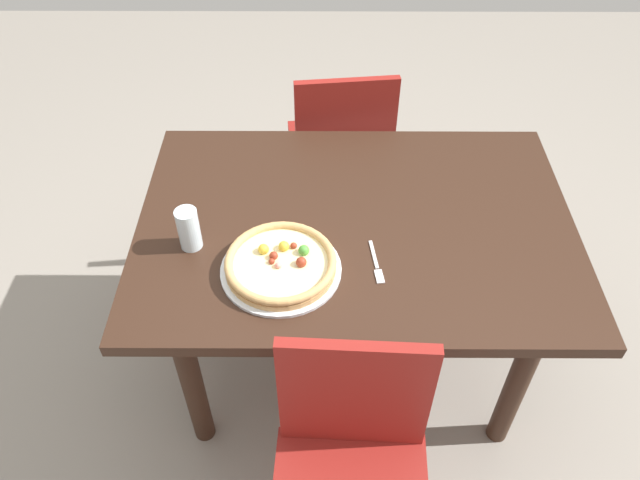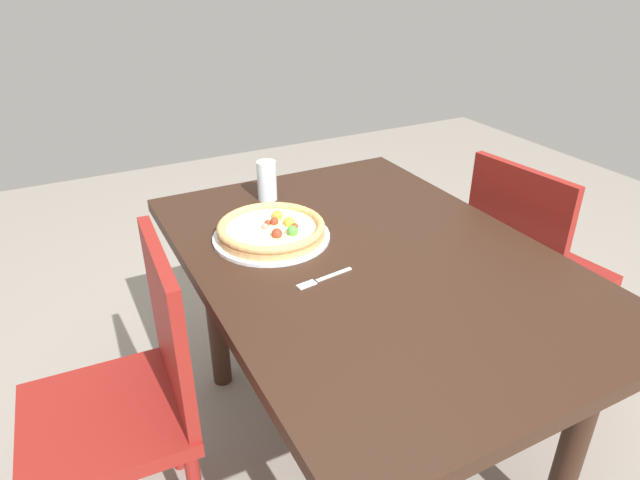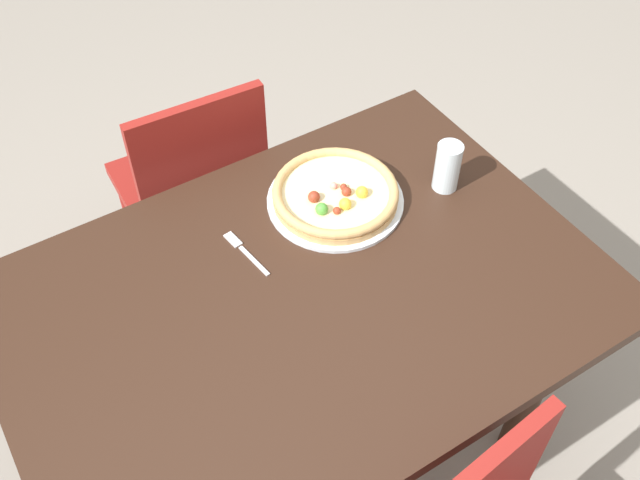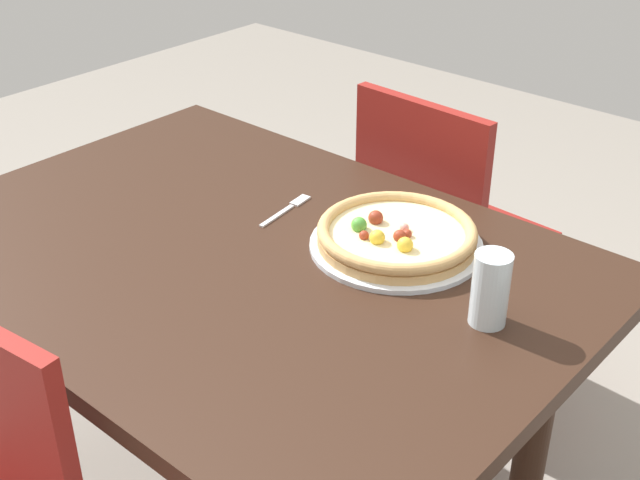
{
  "view_description": "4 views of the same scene",
  "coord_description": "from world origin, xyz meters",
  "px_view_note": "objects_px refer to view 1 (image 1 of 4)",
  "views": [
    {
      "loc": [
        0.1,
        1.36,
        2.02
      ],
      "look_at": [
        0.11,
        0.1,
        0.75
      ],
      "focal_mm": 34.56,
      "sensor_mm": 36.0,
      "label": 1
    },
    {
      "loc": [
        -1.11,
        0.74,
        1.48
      ],
      "look_at": [
        0.11,
        0.1,
        0.75
      ],
      "focal_mm": 30.97,
      "sensor_mm": 36.0,
      "label": 2
    },
    {
      "loc": [
        -0.5,
        -0.87,
        2.04
      ],
      "look_at": [
        0.11,
        0.1,
        0.75
      ],
      "focal_mm": 41.59,
      "sensor_mm": 36.0,
      "label": 3
    },
    {
      "loc": [
        1.04,
        -0.97,
        1.57
      ],
      "look_at": [
        0.11,
        0.1,
        0.75
      ],
      "focal_mm": 47.4,
      "sensor_mm": 36.0,
      "label": 4
    }
  ],
  "objects_px": {
    "chair_near": "(340,150)",
    "pizza": "(281,263)",
    "dining_table": "(355,244)",
    "drinking_glass": "(189,229)",
    "chair_far": "(351,474)",
    "fork": "(377,265)",
    "plate": "(281,269)"
  },
  "relations": [
    {
      "from": "chair_near",
      "to": "pizza",
      "type": "xyz_separation_m",
      "value": [
        0.19,
        0.88,
        0.28
      ]
    },
    {
      "from": "dining_table",
      "to": "drinking_glass",
      "type": "bearing_deg",
      "value": 12.25
    },
    {
      "from": "chair_far",
      "to": "fork",
      "type": "height_order",
      "value": "chair_far"
    },
    {
      "from": "chair_near",
      "to": "pizza",
      "type": "bearing_deg",
      "value": -108.41
    },
    {
      "from": "chair_near",
      "to": "plate",
      "type": "bearing_deg",
      "value": -108.43
    },
    {
      "from": "plate",
      "to": "fork",
      "type": "xyz_separation_m",
      "value": [
        -0.27,
        -0.02,
        -0.0
      ]
    },
    {
      "from": "chair_near",
      "to": "drinking_glass",
      "type": "relative_size",
      "value": 6.63
    },
    {
      "from": "fork",
      "to": "chair_near",
      "type": "bearing_deg",
      "value": 177.92
    },
    {
      "from": "chair_far",
      "to": "plate",
      "type": "xyz_separation_m",
      "value": [
        0.19,
        -0.48,
        0.25
      ]
    },
    {
      "from": "plate",
      "to": "drinking_glass",
      "type": "xyz_separation_m",
      "value": [
        0.27,
        -0.1,
        0.06
      ]
    },
    {
      "from": "dining_table",
      "to": "chair_near",
      "type": "height_order",
      "value": "chair_near"
    },
    {
      "from": "fork",
      "to": "drinking_glass",
      "type": "height_order",
      "value": "drinking_glass"
    },
    {
      "from": "chair_near",
      "to": "chair_far",
      "type": "bearing_deg",
      "value": -96.29
    },
    {
      "from": "plate",
      "to": "fork",
      "type": "bearing_deg",
      "value": -175.8
    },
    {
      "from": "dining_table",
      "to": "pizza",
      "type": "height_order",
      "value": "pizza"
    },
    {
      "from": "plate",
      "to": "drinking_glass",
      "type": "distance_m",
      "value": 0.29
    },
    {
      "from": "dining_table",
      "to": "chair_near",
      "type": "bearing_deg",
      "value": -87.6
    },
    {
      "from": "plate",
      "to": "chair_near",
      "type": "bearing_deg",
      "value": -102.09
    },
    {
      "from": "pizza",
      "to": "fork",
      "type": "distance_m",
      "value": 0.27
    },
    {
      "from": "drinking_glass",
      "to": "fork",
      "type": "bearing_deg",
      "value": 171.55
    },
    {
      "from": "chair_far",
      "to": "drinking_glass",
      "type": "height_order",
      "value": "chair_far"
    },
    {
      "from": "dining_table",
      "to": "plate",
      "type": "distance_m",
      "value": 0.32
    },
    {
      "from": "dining_table",
      "to": "chair_near",
      "type": "distance_m",
      "value": 0.7
    },
    {
      "from": "dining_table",
      "to": "pizza",
      "type": "distance_m",
      "value": 0.33
    },
    {
      "from": "plate",
      "to": "fork",
      "type": "distance_m",
      "value": 0.27
    },
    {
      "from": "chair_far",
      "to": "drinking_glass",
      "type": "bearing_deg",
      "value": -48.8
    },
    {
      "from": "chair_near",
      "to": "chair_far",
      "type": "relative_size",
      "value": 1.0
    },
    {
      "from": "chair_far",
      "to": "plate",
      "type": "distance_m",
      "value": 0.57
    },
    {
      "from": "chair_near",
      "to": "drinking_glass",
      "type": "distance_m",
      "value": 0.96
    },
    {
      "from": "chair_near",
      "to": "chair_far",
      "type": "distance_m",
      "value": 1.36
    },
    {
      "from": "dining_table",
      "to": "pizza",
      "type": "bearing_deg",
      "value": 43.05
    },
    {
      "from": "chair_near",
      "to": "fork",
      "type": "height_order",
      "value": "chair_near"
    }
  ]
}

